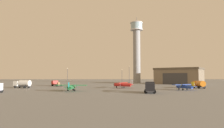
# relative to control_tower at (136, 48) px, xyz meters

# --- Properties ---
(ground_plane) EXTENTS (400.00, 400.00, 0.00)m
(ground_plane) POSITION_rel_control_tower_xyz_m (-15.37, -71.32, -23.70)
(ground_plane) COLOR slate
(control_tower) EXTENTS (8.43, 8.43, 44.90)m
(control_tower) POSITION_rel_control_tower_xyz_m (0.00, 0.00, 0.00)
(control_tower) COLOR gray
(control_tower) RESTS_ON ground_plane
(hangar) EXTENTS (30.47, 28.49, 9.32)m
(hangar) POSITION_rel_control_tower_xyz_m (22.43, -16.74, -19.02)
(hangar) COLOR #7A6B56
(hangar) RESTS_ON ground_plane
(airplane_red) EXTENTS (8.16, 10.31, 3.11)m
(airplane_red) POSITION_rel_control_tower_xyz_m (-12.46, -54.24, -22.25)
(airplane_red) COLOR red
(airplane_red) RESTS_ON ground_plane
(airplane_blue) EXTENTS (9.03, 7.27, 2.86)m
(airplane_blue) POSITION_rel_control_tower_xyz_m (7.72, -64.93, -22.36)
(airplane_blue) COLOR #2847A8
(airplane_blue) RESTS_ON ground_plane
(airplane_green) EXTENTS (9.73, 7.64, 2.87)m
(airplane_green) POSITION_rel_control_tower_xyz_m (-29.40, -69.23, -22.36)
(airplane_green) COLOR #287A42
(airplane_green) RESTS_ON ground_plane
(truck_fuel_tanker_white) EXTENTS (7.08, 4.43, 3.04)m
(truck_fuel_tanker_white) POSITION_rel_control_tower_xyz_m (-52.01, -53.28, -22.01)
(truck_fuel_tanker_white) COLOR #38383D
(truck_fuel_tanker_white) RESTS_ON ground_plane
(truck_box_black) EXTENTS (4.10, 7.21, 3.08)m
(truck_box_black) POSITION_rel_control_tower_xyz_m (-5.89, -74.98, -21.95)
(truck_box_black) COLOR #38383D
(truck_box_black) RESTS_ON ground_plane
(truck_fuel_tanker_orange) EXTENTS (3.07, 6.60, 2.91)m
(truck_fuel_tanker_orange) POSITION_rel_control_tower_xyz_m (16.86, -55.34, -22.04)
(truck_fuel_tanker_orange) COLOR #38383D
(truck_fuel_tanker_orange) RESTS_ON ground_plane
(truck_flatbed_red) EXTENTS (6.52, 7.05, 2.49)m
(truck_flatbed_red) POSITION_rel_control_tower_xyz_m (-42.89, -39.18, -22.48)
(truck_flatbed_red) COLOR #38383D
(truck_flatbed_red) RESTS_ON ground_plane
(light_post_west) EXTENTS (0.44, 0.44, 10.31)m
(light_post_west) POSITION_rel_control_tower_xyz_m (-7.22, -23.83, -17.68)
(light_post_west) COLOR #38383D
(light_post_west) RESTS_ON ground_plane
(light_post_east) EXTENTS (0.44, 0.44, 8.39)m
(light_post_east) POSITION_rel_control_tower_xyz_m (-11.04, -20.52, -18.68)
(light_post_east) COLOR #38383D
(light_post_east) RESTS_ON ground_plane
(light_post_north) EXTENTS (0.44, 0.44, 9.09)m
(light_post_north) POSITION_rel_control_tower_xyz_m (-40.89, -24.79, -18.32)
(light_post_north) COLOR #38383D
(light_post_north) RESTS_ON ground_plane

